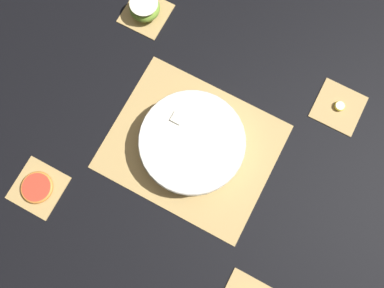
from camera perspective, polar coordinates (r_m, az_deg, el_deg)
ground_plane at (r=1.03m, az=-0.00°, el=-0.39°), size 6.00×6.00×0.00m
bamboo_mat_center at (r=1.03m, az=-0.00°, el=-0.35°), size 0.45×0.37×0.01m
coaster_mat_near_left at (r=1.14m, az=21.45°, el=5.30°), size 0.13×0.13×0.01m
coaster_mat_near_right at (r=1.19m, az=-7.04°, el=19.18°), size 0.13×0.13×0.01m
coaster_mat_far_right at (r=1.09m, az=-22.38°, el=-6.18°), size 0.13×0.13×0.01m
fruit_salad_bowl at (r=0.99m, az=0.07°, el=0.15°), size 0.28×0.28×0.07m
apple_half at (r=1.17m, az=-7.22°, el=19.91°), size 0.09×0.09×0.05m
banana_coin_single at (r=1.13m, az=21.58°, el=5.41°), size 0.03×0.03×0.01m
grapefruit_slice at (r=1.09m, az=-22.56°, el=-6.13°), size 0.09×0.09×0.01m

